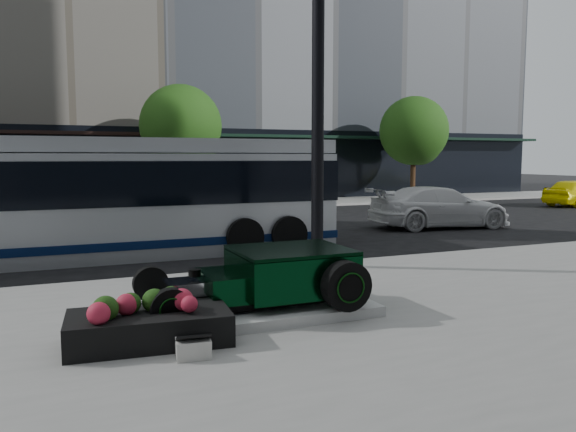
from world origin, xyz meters
name	(u,v)px	position (x,y,z in m)	size (l,w,h in m)	color
ground	(255,255)	(0.00, 0.00, 0.00)	(120.00, 120.00, 0.00)	black
sidewalk_far	(157,207)	(0.00, 14.00, 0.06)	(70.00, 4.00, 0.12)	gray
street_trees	(184,129)	(1.15, 13.07, 3.77)	(29.80, 3.80, 5.70)	black
display_plinth	(257,309)	(-1.88, -5.39, 0.20)	(3.40, 1.80, 0.15)	silver
hot_rod	(278,274)	(-1.55, -5.39, 0.70)	(3.22, 2.00, 0.81)	black
info_plaque	(193,347)	(-3.21, -6.86, 0.24)	(0.44, 0.35, 0.31)	silver
lamppost	(318,76)	(0.57, -2.39, 4.15)	(0.48, 0.48, 8.72)	black
flower_planter	(149,325)	(-3.60, -6.13, 0.36)	(2.09, 1.18, 0.65)	black
transit_bus	(97,197)	(-3.65, 1.34, 1.49)	(12.12, 2.88, 2.92)	#B0B4BA
white_sedan	(440,207)	(7.87, 2.78, 0.72)	(2.02, 4.98, 1.45)	white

